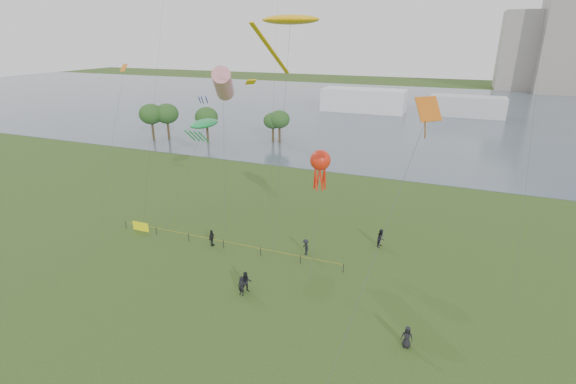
% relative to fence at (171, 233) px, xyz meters
% --- Properties ---
extents(ground_plane, '(400.00, 400.00, 0.00)m').
position_rel_fence_xyz_m(ground_plane, '(14.08, -12.96, -0.55)').
color(ground_plane, '#233B13').
extents(lake, '(400.00, 120.00, 0.08)m').
position_rel_fence_xyz_m(lake, '(14.08, 87.04, -0.53)').
color(lake, '#505E6D').
rests_on(lake, ground_plane).
extents(building_mid, '(20.00, 20.00, 38.00)m').
position_rel_fence_xyz_m(building_mid, '(60.08, 149.04, 18.45)').
color(building_mid, gray).
rests_on(building_mid, ground_plane).
extents(building_low, '(16.00, 18.00, 28.00)m').
position_rel_fence_xyz_m(building_low, '(46.08, 155.04, 13.45)').
color(building_low, gray).
rests_on(building_low, ground_plane).
extents(pavilion_left, '(22.00, 8.00, 6.00)m').
position_rel_fence_xyz_m(pavilion_left, '(2.08, 82.04, 2.45)').
color(pavilion_left, white).
rests_on(pavilion_left, ground_plane).
extents(pavilion_right, '(18.00, 7.00, 5.00)m').
position_rel_fence_xyz_m(pavilion_right, '(28.08, 85.04, 1.95)').
color(pavilion_right, silver).
rests_on(pavilion_right, ground_plane).
extents(trees, '(27.82, 12.11, 7.18)m').
position_rel_fence_xyz_m(trees, '(-19.49, 36.80, 4.33)').
color(trees, '#3B2E1B').
rests_on(trees, ground_plane).
extents(fence, '(24.07, 0.07, 1.05)m').
position_rel_fence_xyz_m(fence, '(0.00, 0.00, 0.00)').
color(fence, black).
rests_on(fence, ground_plane).
extents(spectator_a, '(1.09, 1.03, 1.78)m').
position_rel_fence_xyz_m(spectator_a, '(11.58, -5.79, 0.34)').
color(spectator_a, black).
rests_on(spectator_a, ground_plane).
extents(spectator_b, '(1.13, 1.15, 1.59)m').
position_rel_fence_xyz_m(spectator_b, '(13.98, 1.75, 0.24)').
color(spectator_b, black).
rests_on(spectator_b, ground_plane).
extents(spectator_c, '(0.50, 1.01, 1.67)m').
position_rel_fence_xyz_m(spectator_c, '(4.81, 0.03, 0.28)').
color(spectator_c, black).
rests_on(spectator_c, ground_plane).
extents(spectator_d, '(0.77, 0.51, 1.57)m').
position_rel_fence_xyz_m(spectator_d, '(24.39, -7.54, 0.23)').
color(spectator_d, black).
rests_on(spectator_d, ground_plane).
extents(spectator_f, '(0.69, 0.55, 1.68)m').
position_rel_fence_xyz_m(spectator_f, '(11.44, -6.36, 0.28)').
color(spectator_f, black).
rests_on(spectator_f, ground_plane).
extents(spectator_g, '(0.86, 1.01, 1.82)m').
position_rel_fence_xyz_m(spectator_g, '(20.29, 6.02, 0.36)').
color(spectator_g, black).
rests_on(spectator_g, ground_plane).
extents(kite_stingray, '(5.23, 10.11, 21.16)m').
position_rel_fence_xyz_m(kite_stingray, '(11.07, 5.03, 20.12)').
color(kite_stingray, '#3F3F42').
extents(kite_windsock, '(4.36, 7.27, 16.66)m').
position_rel_fence_xyz_m(kite_windsock, '(2.33, 8.04, 14.12)').
color(kite_windsock, '#3F3F42').
extents(kite_creature, '(3.50, 7.53, 11.11)m').
position_rel_fence_xyz_m(kite_creature, '(0.84, 6.15, 10.12)').
color(kite_creature, '#3F3F42').
extents(kite_octopus, '(2.61, 8.11, 9.42)m').
position_rel_fence_xyz_m(kite_octopus, '(14.18, 5.02, 7.77)').
color(kite_octopus, '#3F3F42').
extents(kite_delta, '(4.28, 12.66, 16.26)m').
position_rel_fence_xyz_m(kite_delta, '(23.83, -7.03, 14.28)').
color(kite_delta, '#3F3F42').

